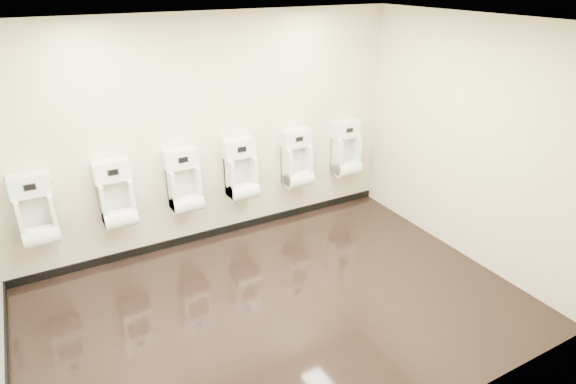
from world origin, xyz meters
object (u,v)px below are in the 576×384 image
object	(u,v)px
urinal_4	(297,163)
urinal_5	(346,153)
urinal_0	(37,215)
urinal_3	(241,174)
urinal_2	(184,185)
urinal_1	(117,199)

from	to	relation	value
urinal_4	urinal_5	distance (m)	0.80
urinal_0	urinal_4	bearing A→B (deg)	0.00
urinal_5	urinal_4	bearing A→B (deg)	180.00
urinal_0	urinal_4	xyz separation A→B (m)	(3.15, 0.00, 0.00)
urinal_3	urinal_4	distance (m)	0.81
urinal_0	urinal_3	size ratio (longest dim) A/B	1.00
urinal_2	urinal_5	size ratio (longest dim) A/B	1.00
urinal_1	urinal_4	distance (m)	2.34
urinal_1	urinal_5	bearing A→B (deg)	0.00
urinal_2	urinal_5	xyz separation A→B (m)	(2.35, 0.00, 0.00)
urinal_2	urinal_4	size ratio (longest dim) A/B	1.00
urinal_0	urinal_1	size ratio (longest dim) A/B	1.00
urinal_1	urinal_4	world-z (taller)	same
urinal_1	urinal_3	size ratio (longest dim) A/B	1.00
urinal_0	urinal_3	world-z (taller)	same
urinal_5	urinal_3	bearing A→B (deg)	180.00
urinal_1	urinal_2	distance (m)	0.78
urinal_1	urinal_3	xyz separation A→B (m)	(1.53, 0.00, 0.00)
urinal_0	urinal_5	xyz separation A→B (m)	(3.95, 0.00, 0.00)
urinal_3	urinal_5	distance (m)	1.61
urinal_2	urinal_3	bearing A→B (deg)	0.00
urinal_4	urinal_0	bearing A→B (deg)	180.00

